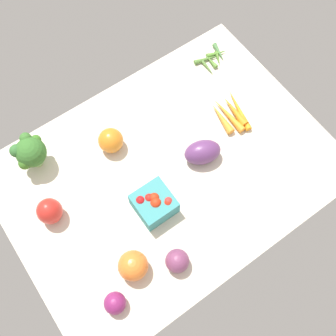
% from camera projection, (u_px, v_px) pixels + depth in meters
% --- Properties ---
extents(tablecloth, '(1.04, 0.76, 0.02)m').
position_uv_depth(tablecloth, '(168.00, 172.00, 1.31)').
color(tablecloth, beige).
rests_on(tablecloth, ground).
extents(heirloom_tomato_orange, '(0.09, 0.09, 0.09)m').
position_uv_depth(heirloom_tomato_orange, '(133.00, 266.00, 1.14)').
color(heirloom_tomato_orange, orange).
rests_on(heirloom_tomato_orange, tablecloth).
extents(berry_basket, '(0.11, 0.11, 0.08)m').
position_uv_depth(berry_basket, '(154.00, 203.00, 1.22)').
color(berry_basket, teal).
rests_on(berry_basket, tablecloth).
extents(bell_pepper_orange, '(0.10, 0.10, 0.08)m').
position_uv_depth(bell_pepper_orange, '(111.00, 140.00, 1.30)').
color(bell_pepper_orange, orange).
rests_on(bell_pepper_orange, tablecloth).
extents(okra_pile, '(0.13, 0.11, 0.02)m').
position_uv_depth(okra_pile, '(213.00, 58.00, 1.47)').
color(okra_pile, '#527F35').
rests_on(okra_pile, tablecloth).
extents(red_onion_center, '(0.06, 0.06, 0.06)m').
position_uv_depth(red_onion_center, '(115.00, 303.00, 1.11)').
color(red_onion_center, '#7D215A').
rests_on(red_onion_center, tablecloth).
extents(bell_pepper_red, '(0.11, 0.11, 0.09)m').
position_uv_depth(bell_pepper_red, '(50.00, 211.00, 1.20)').
color(bell_pepper_red, red).
rests_on(bell_pepper_red, tablecloth).
extents(eggplant, '(0.14, 0.11, 0.08)m').
position_uv_depth(eggplant, '(202.00, 152.00, 1.29)').
color(eggplant, '#613469').
rests_on(eggplant, tablecloth).
extents(red_onion_near_basket, '(0.07, 0.07, 0.07)m').
position_uv_depth(red_onion_near_basket, '(177.00, 261.00, 1.15)').
color(red_onion_near_basket, '#76395C').
rests_on(red_onion_near_basket, tablecloth).
extents(carrot_bunch, '(0.12, 0.17, 0.03)m').
position_uv_depth(carrot_bunch, '(231.00, 113.00, 1.37)').
color(carrot_bunch, orange).
rests_on(carrot_bunch, tablecloth).
extents(broccoli_head, '(0.10, 0.10, 0.13)m').
position_uv_depth(broccoli_head, '(30.00, 152.00, 1.24)').
color(broccoli_head, '#A3D384').
rests_on(broccoli_head, tablecloth).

